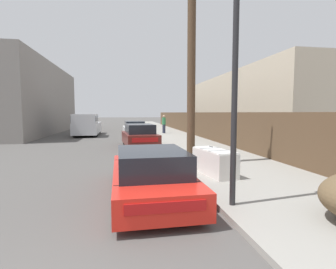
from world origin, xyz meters
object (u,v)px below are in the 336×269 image
object	(u,v)px
pickup_truck	(87,125)
street_lamp	(235,62)
parked_sports_car_red	(150,175)
car_parked_far	(134,129)
utility_pole	(191,61)
pedestrian	(164,124)
discarded_fridge	(214,162)
car_parked_mid	(140,136)

from	to	relation	value
pickup_truck	street_lamp	size ratio (longest dim) A/B	1.13
parked_sports_car_red	car_parked_far	world-z (taller)	car_parked_far
car_parked_far	utility_pole	size ratio (longest dim) A/B	0.64
street_lamp	car_parked_far	bearing A→B (deg)	94.23
street_lamp	pedestrian	distance (m)	19.17
discarded_fridge	parked_sports_car_red	xyz separation A→B (m)	(-2.14, -1.52, 0.04)
discarded_fridge	street_lamp	world-z (taller)	street_lamp
utility_pole	pedestrian	xyz separation A→B (m)	(1.25, 14.74, -2.90)
discarded_fridge	pedestrian	world-z (taller)	pedestrian
pedestrian	utility_pole	bearing A→B (deg)	-94.85
street_lamp	pedestrian	size ratio (longest dim) A/B	3.02
pickup_truck	street_lamp	bearing A→B (deg)	105.30
car_parked_far	pedestrian	size ratio (longest dim) A/B	2.76
pickup_truck	utility_pole	world-z (taller)	utility_pole
car_parked_far	street_lamp	size ratio (longest dim) A/B	0.92
pickup_truck	utility_pole	xyz separation A→B (m)	(5.60, -14.41, 2.93)
car_parked_mid	utility_pole	bearing A→B (deg)	-81.77
car_parked_mid	pickup_truck	world-z (taller)	pickup_truck
utility_pole	street_lamp	world-z (taller)	utility_pole
discarded_fridge	utility_pole	xyz separation A→B (m)	(-0.34, 1.60, 3.37)
parked_sports_car_red	car_parked_far	size ratio (longest dim) A/B	0.95
discarded_fridge	street_lamp	distance (m)	3.72
pickup_truck	car_parked_mid	bearing A→B (deg)	116.28
discarded_fridge	pickup_truck	bearing A→B (deg)	101.08
pickup_truck	pedestrian	bearing A→B (deg)	-178.02
discarded_fridge	pickup_truck	xyz separation A→B (m)	(-5.94, 16.00, 0.44)
utility_pole	car_parked_far	bearing A→B (deg)	96.44
discarded_fridge	car_parked_mid	distance (m)	8.19
pickup_truck	pedestrian	distance (m)	6.86
car_parked_mid	discarded_fridge	bearing A→B (deg)	-82.04
parked_sports_car_red	pedestrian	size ratio (longest dim) A/B	2.64
pickup_truck	utility_pole	bearing A→B (deg)	110.45
parked_sports_car_red	car_parked_mid	xyz separation A→B (m)	(0.30, 9.50, 0.08)
discarded_fridge	street_lamp	xyz separation A→B (m)	(-0.55, -2.67, 2.53)
parked_sports_car_red	pedestrian	xyz separation A→B (m)	(3.05, 17.86, 0.44)
car_parked_mid	pickup_truck	distance (m)	9.02
discarded_fridge	car_parked_mid	world-z (taller)	car_parked_mid
pickup_truck	pedestrian	world-z (taller)	pickup_truck
utility_pole	street_lamp	bearing A→B (deg)	-92.86
parked_sports_car_red	pickup_truck	size ratio (longest dim) A/B	0.78
parked_sports_car_red	pickup_truck	xyz separation A→B (m)	(-3.80, 17.52, 0.40)
car_parked_far	car_parked_mid	bearing A→B (deg)	-92.67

